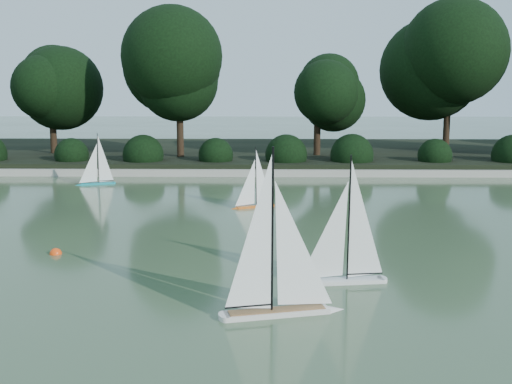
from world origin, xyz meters
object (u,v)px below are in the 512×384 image
sailboat_white_b (286,288)px  sailboat_teal (94,176)px  sailboat_white_a (336,262)px  race_buoy (56,254)px  sailboat_orange (251,198)px

sailboat_white_b → sailboat_teal: sailboat_white_b is taller
sailboat_white_a → race_buoy: (-3.84, 1.29, -0.26)m
sailboat_white_a → sailboat_white_b: 1.24m
sailboat_white_a → sailboat_orange: 4.93m
sailboat_orange → race_buoy: bearing=-127.5°
sailboat_teal → race_buoy: size_ratio=7.66×
race_buoy → sailboat_teal: bearing=100.3°
race_buoy → sailboat_orange: bearing=52.5°
sailboat_orange → sailboat_white_b: bearing=-85.0°
sailboat_white_a → sailboat_orange: bearing=103.4°
sailboat_white_a → sailboat_orange: sailboat_white_a is taller
sailboat_white_a → sailboat_teal: bearing=123.2°
sailboat_teal → race_buoy: 6.45m
race_buoy → sailboat_white_a: bearing=-18.5°
sailboat_white_a → sailboat_orange: (-1.14, 4.79, -0.07)m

